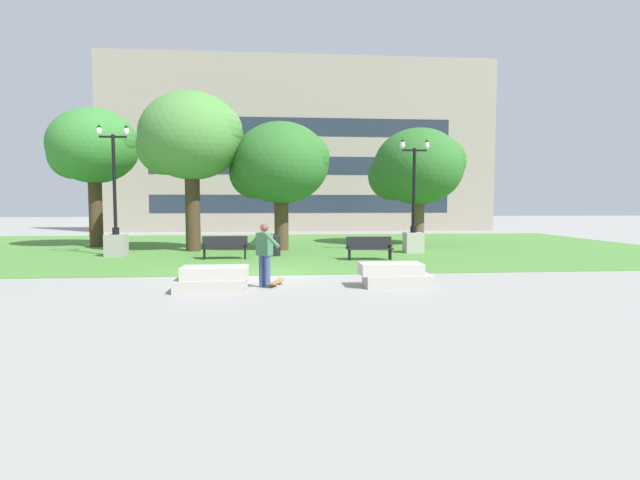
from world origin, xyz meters
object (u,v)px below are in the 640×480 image
concrete_block_left (395,275)px  skateboard (276,282)px  person_skateboarder (265,251)px  concrete_block_center (213,279)px  park_bench_near_right (369,247)px  lamp_post_left (413,230)px  lamp_post_center (116,230)px  park_bench_near_left (225,246)px  trash_bin (275,244)px

concrete_block_left → skateboard: 3.22m
concrete_block_left → person_skateboarder: bearing=177.5°
concrete_block_center → person_skateboarder: 1.54m
concrete_block_center → park_bench_near_right: (5.27, 6.56, 0.23)m
skateboard → concrete_block_left: bearing=-7.9°
lamp_post_left → concrete_block_center: bearing=-130.2°
concrete_block_left → lamp_post_center: 13.13m
skateboard → lamp_post_center: size_ratio=0.19×
concrete_block_center → lamp_post_left: lamp_post_left is taller
lamp_post_left → park_bench_near_left: bearing=-167.6°
person_skateboarder → park_bench_near_right: (3.97, 6.08, -0.43)m
concrete_block_left → concrete_block_center: bearing=-176.0°
concrete_block_left → park_bench_near_left: bearing=126.4°
skateboard → trash_bin: bearing=90.3°
skateboard → lamp_post_left: lamp_post_left is taller
lamp_post_left → trash_bin: size_ratio=5.28×
concrete_block_center → person_skateboarder: bearing=20.5°
park_bench_near_left → lamp_post_center: lamp_post_center is taller
person_skateboarder → park_bench_near_right: size_ratio=0.94×
concrete_block_center → skateboard: bearing=25.9°
park_bench_near_right → park_bench_near_left: bearing=171.7°
trash_bin → park_bench_near_right: bearing=-25.4°
person_skateboarder → lamp_post_left: (6.48, 8.72, 0.07)m
concrete_block_center → park_bench_near_left: (-0.43, 7.40, 0.23)m
concrete_block_center → concrete_block_left: (4.77, 0.33, 0.00)m
concrete_block_center → skateboard: (1.60, 0.78, -0.22)m
park_bench_near_right → lamp_post_center: 10.67m
person_skateboarder → concrete_block_left: bearing=-2.5°
concrete_block_left → park_bench_near_left: (-5.21, 7.06, 0.23)m
lamp_post_center → park_bench_near_left: bearing=-18.1°
park_bench_near_left → concrete_block_center: bearing=-86.7°
trash_bin → concrete_block_left: bearing=-68.1°
concrete_block_center → concrete_block_left: 4.79m
skateboard → park_bench_near_left: bearing=107.0°
person_skateboarder → lamp_post_left: bearing=53.4°
park_bench_near_left → person_skateboarder: bearing=-76.0°
park_bench_near_right → trash_bin: 4.12m
concrete_block_left → trash_bin: 8.62m
person_skateboarder → skateboard: (0.30, 0.29, -0.89)m
lamp_post_left → trash_bin: (-6.23, -0.88, -0.54)m
skateboard → trash_bin: trash_bin is taller
concrete_block_left → lamp_post_left: 9.40m
person_skateboarder → park_bench_near_left: size_ratio=0.94×
park_bench_near_right → trash_bin: size_ratio=1.89×
skateboard → park_bench_near_right: (3.68, 5.79, 0.45)m
concrete_block_left → skateboard: concrete_block_left is taller
concrete_block_center → lamp_post_center: lamp_post_center is taller
person_skateboarder → trash_bin: person_skateboarder is taller
person_skateboarder → park_bench_near_right: person_skateboarder is taller
person_skateboarder → skateboard: 0.98m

